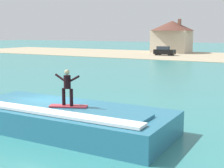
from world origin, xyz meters
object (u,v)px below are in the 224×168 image
Objects in this scene: surfboard at (68,106)px; car_near_shore at (164,51)px; wave_crest at (65,118)px; surfer at (67,85)px; house_with_chimney at (172,35)px.

car_near_shore is (-13.10, 49.08, -0.34)m from surfboard.
wave_crest is 6.16× the size of surfer.
surfer is (0.40, -0.29, 1.66)m from wave_crest.
surfboard is at bearing -75.06° from car_near_shore.
surfboard is at bearing -31.29° from wave_crest.
surfboard is at bearing 64.09° from surfer.
car_near_shore is at bearing 104.94° from surfboard.
surfer reaches higher than car_near_shore.
car_near_shore is at bearing 104.91° from surfer.
car_near_shore is 0.42× the size of house_with_chimney.
surfboard is (0.41, -0.25, 0.69)m from wave_crest.
surfboard is 59.89m from house_with_chimney.
house_with_chimney reaches higher than car_near_shore.
car_near_shore is at bearing -80.27° from house_with_chimney.
surfer is 59.88m from house_with_chimney.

